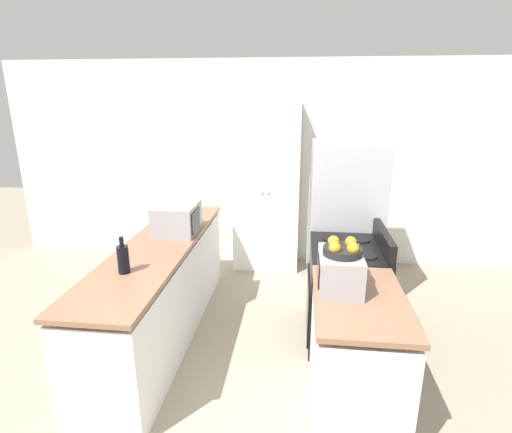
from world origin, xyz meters
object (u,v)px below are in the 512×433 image
at_px(pantry_cabinet, 267,188).
at_px(microwave, 177,218).
at_px(wine_bottle, 123,259).
at_px(refrigerator, 344,224).
at_px(stove, 345,293).
at_px(toaster_oven, 340,271).
at_px(fruit_bowl, 343,249).

bearing_deg(pantry_cabinet, microwave, -118.54).
bearing_deg(microwave, wine_bottle, -97.41).
bearing_deg(refrigerator, wine_bottle, -139.35).
xyz_separation_m(stove, microwave, (-1.59, 0.22, 0.58)).
xyz_separation_m(microwave, wine_bottle, (-0.12, -0.93, -0.03)).
distance_m(pantry_cabinet, refrigerator, 1.20).
relative_size(pantry_cabinet, wine_bottle, 7.44).
distance_m(toaster_oven, fruit_bowl, 0.17).
bearing_deg(refrigerator, stove, -93.11).
bearing_deg(microwave, stove, -7.76).
relative_size(pantry_cabinet, microwave, 4.59).
height_order(pantry_cabinet, stove, pantry_cabinet).
relative_size(microwave, wine_bottle, 1.62).
relative_size(pantry_cabinet, refrigerator, 1.22).
xyz_separation_m(pantry_cabinet, fruit_bowl, (0.71, -2.38, 0.15)).
bearing_deg(stove, pantry_cabinet, 118.40).
xyz_separation_m(microwave, fruit_bowl, (1.45, -1.02, 0.16)).
bearing_deg(microwave, refrigerator, 19.43).
distance_m(refrigerator, fruit_bowl, 1.64).
bearing_deg(toaster_oven, pantry_cabinet, 106.54).
distance_m(stove, refrigerator, 0.89).
bearing_deg(refrigerator, toaster_oven, -96.95).
distance_m(microwave, fruit_bowl, 1.78).
xyz_separation_m(pantry_cabinet, microwave, (-0.74, -1.36, -0.01)).
xyz_separation_m(microwave, toaster_oven, (1.44, -1.01, -0.01)).
relative_size(pantry_cabinet, fruit_bowl, 8.10).
xyz_separation_m(stove, refrigerator, (0.04, 0.79, 0.40)).
height_order(wine_bottle, fruit_bowl, fruit_bowl).
bearing_deg(toaster_oven, refrigerator, 83.05).
relative_size(stove, microwave, 2.32).
height_order(pantry_cabinet, wine_bottle, pantry_cabinet).
height_order(refrigerator, fruit_bowl, refrigerator).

